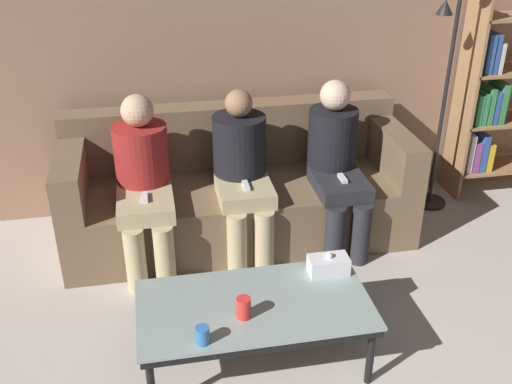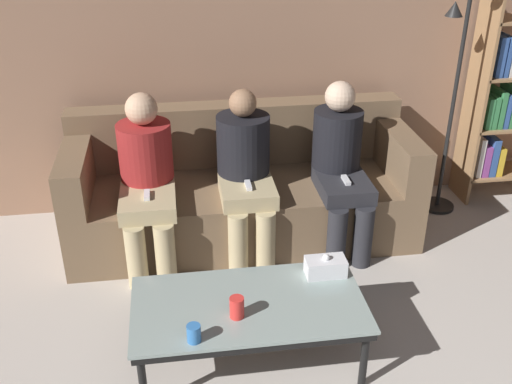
% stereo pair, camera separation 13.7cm
% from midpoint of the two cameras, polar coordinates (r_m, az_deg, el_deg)
% --- Properties ---
extents(wall_back, '(12.00, 0.06, 2.60)m').
position_cam_midpoint_polar(wall_back, '(4.43, -1.44, 14.39)').
color(wall_back, '#9E755B').
rests_on(wall_back, ground_plane).
extents(couch, '(2.41, 0.88, 0.89)m').
position_cam_midpoint_polar(couch, '(4.30, -0.45, 0.07)').
color(couch, brown).
rests_on(couch, ground_plane).
extents(coffee_table, '(1.20, 0.63, 0.39)m').
position_cam_midpoint_polar(coffee_table, '(3.15, 0.57, -11.07)').
color(coffee_table, '#8C9E99').
rests_on(coffee_table, ground_plane).
extents(cup_near_left, '(0.07, 0.07, 0.09)m').
position_cam_midpoint_polar(cup_near_left, '(2.89, -4.56, -13.29)').
color(cup_near_left, '#3372BF').
rests_on(cup_near_left, coffee_table).
extents(cup_near_right, '(0.07, 0.07, 0.11)m').
position_cam_midpoint_polar(cup_near_right, '(3.01, -0.51, -10.95)').
color(cup_near_right, red).
rests_on(cup_near_right, coffee_table).
extents(tissue_box, '(0.22, 0.12, 0.13)m').
position_cam_midpoint_polar(tissue_box, '(3.33, 7.82, -7.07)').
color(tissue_box, white).
rests_on(tissue_box, coffee_table).
extents(standing_lamp, '(0.31, 0.26, 1.79)m').
position_cam_midpoint_polar(standing_lamp, '(4.61, 19.69, 10.77)').
color(standing_lamp, black).
rests_on(standing_lamp, ground_plane).
extents(seated_person_left_end, '(0.35, 0.71, 1.13)m').
position_cam_midpoint_polar(seated_person_left_end, '(3.94, -9.41, 1.60)').
color(seated_person_left_end, tan).
rests_on(seated_person_left_end, ground_plane).
extents(seated_person_mid_left, '(0.36, 0.65, 1.12)m').
position_cam_midpoint_polar(seated_person_mid_left, '(3.99, -0.06, 2.32)').
color(seated_person_mid_left, tan).
rests_on(seated_person_mid_left, ground_plane).
extents(seated_person_mid_right, '(0.34, 0.67, 1.15)m').
position_cam_midpoint_polar(seated_person_mid_right, '(4.11, 8.96, 2.87)').
color(seated_person_mid_right, '#28282D').
rests_on(seated_person_mid_right, ground_plane).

